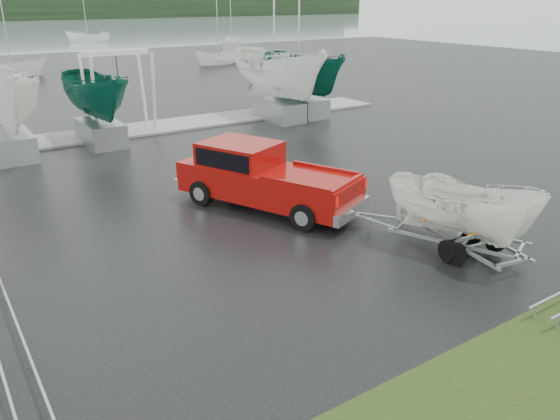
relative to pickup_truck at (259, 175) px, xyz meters
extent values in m
plane|color=black|center=(0.57, -0.03, -1.08)|extent=(120.00, 120.00, 0.00)
cube|color=gray|center=(0.57, 12.97, -1.03)|extent=(30.00, 3.00, 0.12)
cube|color=maroon|center=(0.13, -0.31, -0.24)|extent=(4.35, 6.43, 1.00)
cube|color=maroon|center=(-0.31, 0.70, 0.55)|extent=(2.75, 2.99, 0.89)
cube|color=black|center=(-0.31, 0.70, 0.60)|extent=(2.67, 2.76, 0.58)
cube|color=silver|center=(1.37, -3.16, -0.56)|extent=(2.02, 1.02, 0.37)
cylinder|color=black|center=(-1.58, 1.13, -0.66)|extent=(0.62, 0.90, 0.84)
cylinder|color=black|center=(0.26, 1.92, -0.66)|extent=(0.62, 0.90, 0.84)
cylinder|color=black|center=(0.01, -2.54, -0.66)|extent=(0.62, 0.90, 0.84)
cylinder|color=black|center=(1.84, -1.75, -0.66)|extent=(0.62, 0.90, 0.84)
cube|color=#96999E|center=(2.13, -6.31, -0.63)|extent=(1.50, 3.34, 0.08)
cube|color=#96999E|center=(3.14, -5.87, -0.63)|extent=(1.50, 3.34, 0.08)
cylinder|color=#96999E|center=(2.72, -6.28, -0.78)|extent=(1.50, 0.71, 0.08)
cylinder|color=black|center=(1.98, -6.59, -0.78)|extent=(0.40, 0.62, 0.60)
cylinder|color=black|center=(3.45, -5.96, -0.78)|extent=(0.40, 0.62, 0.60)
imported|color=silver|center=(2.64, -6.09, 1.50)|extent=(2.08, 2.11, 4.18)
cube|color=orange|center=(2.32, -5.36, -0.08)|extent=(1.44, 0.65, 0.03)
cube|color=orange|center=(2.96, -6.83, -0.08)|extent=(1.44, 0.65, 0.03)
cube|color=#96999E|center=(2.23, -6.20, -0.63)|extent=(0.74, 3.55, 0.08)
cube|color=#96999E|center=(3.31, -6.40, -0.63)|extent=(0.74, 3.55, 0.08)
cylinder|color=#96999E|center=(2.74, -6.49, -0.78)|extent=(1.59, 0.37, 0.08)
cylinder|color=black|center=(1.95, -6.35, -0.78)|extent=(0.29, 0.62, 0.60)
cylinder|color=black|center=(3.52, -6.64, -0.78)|extent=(0.29, 0.62, 0.60)
imported|color=silver|center=(2.77, -6.30, 1.29)|extent=(1.66, 1.69, 3.77)
cube|color=orange|center=(2.92, -5.51, -0.08)|extent=(1.53, 0.33, 0.03)
cube|color=orange|center=(2.63, -7.08, -0.08)|extent=(1.53, 0.33, 0.03)
cylinder|color=silver|center=(-1.79, 12.17, 0.92)|extent=(0.16, 0.58, 3.99)
cylinder|color=silver|center=(-1.79, 13.77, 0.92)|extent=(0.16, 0.58, 3.99)
cylinder|color=silver|center=(1.21, 12.17, 0.92)|extent=(0.16, 0.58, 3.99)
cylinder|color=silver|center=(1.21, 13.77, 0.92)|extent=(0.16, 0.58, 3.99)
cube|color=silver|center=(-0.29, 12.97, 2.92)|extent=(3.30, 0.25, 0.25)
cube|color=#96999E|center=(-5.88, 10.97, -0.53)|extent=(1.60, 3.20, 1.10)
cube|color=#96999E|center=(-1.96, 11.17, -0.53)|extent=(1.60, 3.20, 1.10)
imported|color=#0A4C3C|center=(-1.96, 11.17, 3.10)|extent=(2.32, 2.38, 6.16)
cube|color=#96999E|center=(8.09, 10.97, -0.53)|extent=(1.60, 3.20, 1.10)
imported|color=silver|center=(8.09, 10.97, 3.93)|extent=(2.95, 3.03, 7.83)
cube|color=#96999E|center=(9.97, 11.27, -0.53)|extent=(1.60, 3.20, 1.10)
imported|color=#0A4C3C|center=(9.97, 11.27, 3.45)|extent=(2.58, 2.65, 6.87)
cylinder|color=#96999E|center=(-8.18, -5.03, -0.73)|extent=(0.06, 6.50, 0.06)
imported|color=silver|center=(-1.26, 39.83, -1.08)|extent=(3.36, 3.34, 6.31)
cylinder|color=#B2B2B7|center=(-1.26, 39.83, 2.92)|extent=(0.08, 0.08, 8.00)
imported|color=silver|center=(18.10, 37.41, -1.08)|extent=(2.88, 2.84, 6.05)
cylinder|color=#B2B2B7|center=(18.10, 37.41, 2.92)|extent=(0.08, 0.08, 8.00)
imported|color=silver|center=(27.42, 51.50, -1.08)|extent=(3.52, 3.53, 6.65)
cylinder|color=#B2B2B7|center=(27.42, 51.50, 2.92)|extent=(0.08, 0.08, 8.00)
imported|color=silver|center=(14.96, 74.51, -1.08)|extent=(3.67, 3.65, 6.88)
cylinder|color=#B2B2B7|center=(14.96, 74.51, 2.92)|extent=(0.08, 0.08, 8.00)
camera|label=1|loc=(-8.98, -14.73, 5.50)|focal=35.00mm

